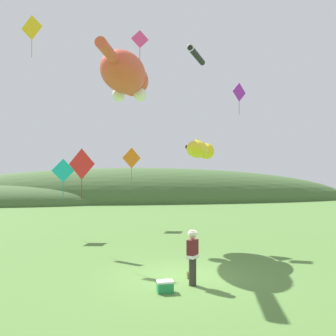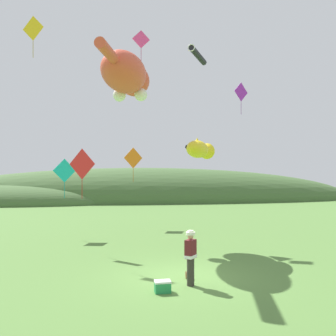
% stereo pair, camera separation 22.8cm
% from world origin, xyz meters
% --- Properties ---
extents(ground_plane, '(120.00, 120.00, 0.00)m').
position_xyz_m(ground_plane, '(0.00, 0.00, 0.00)').
color(ground_plane, '#517A38').
extents(distant_hill_ridge, '(55.17, 13.87, 8.09)m').
position_xyz_m(distant_hill_ridge, '(-2.04, 33.15, 0.00)').
color(distant_hill_ridge, '#426033').
rests_on(distant_hill_ridge, ground).
extents(festival_attendant, '(0.46, 0.49, 1.77)m').
position_xyz_m(festival_attendant, '(0.18, -0.91, 0.95)').
color(festival_attendant, '#332D28').
rests_on(festival_attendant, ground).
extents(kite_spool, '(0.15, 0.26, 0.26)m').
position_xyz_m(kite_spool, '(0.23, -0.12, 0.13)').
color(kite_spool, olive).
rests_on(kite_spool, ground).
extents(picnic_cooler, '(0.51, 0.36, 0.36)m').
position_xyz_m(picnic_cooler, '(-0.78, -1.48, 0.18)').
color(picnic_cooler, '#268C4C').
rests_on(picnic_cooler, ground).
extents(kite_giant_cat, '(3.01, 7.52, 2.32)m').
position_xyz_m(kite_giant_cat, '(-1.87, 6.69, 8.65)').
color(kite_giant_cat, '#E04C33').
extents(kite_fish_windsock, '(2.04, 3.07, 0.93)m').
position_xyz_m(kite_fish_windsock, '(1.51, 4.35, 4.70)').
color(kite_fish_windsock, yellow).
extents(kite_tube_streamer, '(1.71, 3.03, 0.44)m').
position_xyz_m(kite_tube_streamer, '(2.47, 9.64, 10.76)').
color(kite_tube_streamer, black).
extents(kite_diamond_red, '(1.26, 0.75, 2.35)m').
position_xyz_m(kite_diamond_red, '(-3.94, 5.00, 4.00)').
color(kite_diamond_red, red).
extents(kite_diamond_gold, '(1.20, 0.56, 2.21)m').
position_xyz_m(kite_diamond_gold, '(-6.76, 7.47, 11.19)').
color(kite_diamond_gold, yellow).
extents(kite_diamond_orange, '(1.26, 0.70, 2.33)m').
position_xyz_m(kite_diamond_orange, '(-1.41, 12.56, 4.55)').
color(kite_diamond_orange, orange).
extents(kite_diamond_teal, '(1.18, 0.66, 2.24)m').
position_xyz_m(kite_diamond_teal, '(-5.36, 8.83, 3.69)').
color(kite_diamond_teal, '#19BFBF').
extents(kite_diamond_pink, '(1.08, 0.19, 1.99)m').
position_xyz_m(kite_diamond_pink, '(-1.00, 9.61, 11.58)').
color(kite_diamond_pink, '#E53F8C').
extents(kite_diamond_violet, '(1.14, 0.67, 2.21)m').
position_xyz_m(kite_diamond_violet, '(5.95, 12.08, 9.09)').
color(kite_diamond_violet, purple).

